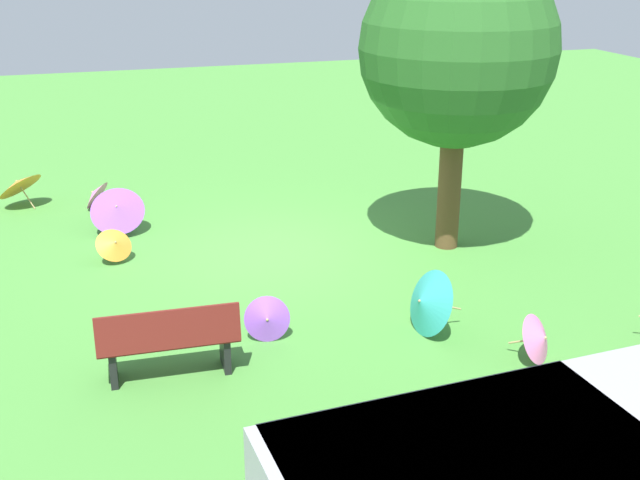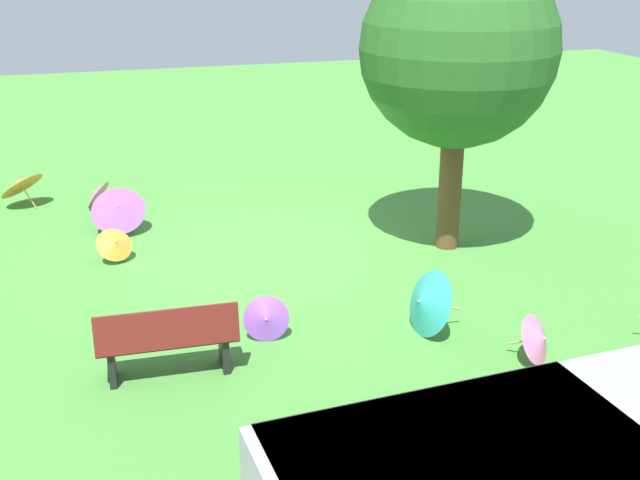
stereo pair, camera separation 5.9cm
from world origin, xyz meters
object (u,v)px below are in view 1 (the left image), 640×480
(shade_tree, at_px, (458,49))
(parasol_teal_0, at_px, (425,302))
(parasol_pink_3, at_px, (95,194))
(park_bench, at_px, (169,341))
(parasol_purple_0, at_px, (267,319))
(parasol_orange_0, at_px, (18,184))
(parasol_purple_1, at_px, (117,209))
(parasol_orange_1, at_px, (115,244))
(parasol_pink_0, at_px, (540,338))

(shade_tree, bearing_deg, parasol_teal_0, 59.13)
(parasol_pink_3, bearing_deg, park_bench, 94.81)
(parasol_purple_0, bearing_deg, parasol_orange_0, -64.14)
(park_bench, bearing_deg, parasol_teal_0, -177.60)
(parasol_orange_0, relative_size, parasol_teal_0, 1.25)
(shade_tree, distance_m, parasol_purple_0, 5.15)
(park_bench, relative_size, parasol_teal_0, 1.77)
(parasol_teal_0, height_order, parasol_purple_1, parasol_teal_0)
(parasol_teal_0, bearing_deg, parasol_orange_1, -45.02)
(parasol_teal_0, bearing_deg, parasol_pink_3, -59.57)
(park_bench, height_order, parasol_orange_0, park_bench)
(parasol_orange_0, xyz_separation_m, parasol_pink_3, (-1.34, 0.51, -0.16))
(parasol_pink_0, bearing_deg, parasol_pink_3, -57.47)
(shade_tree, relative_size, parasol_purple_0, 7.55)
(parasol_orange_0, height_order, parasol_teal_0, parasol_teal_0)
(parasol_pink_0, distance_m, parasol_orange_1, 6.58)
(parasol_orange_0, relative_size, parasol_pink_3, 1.52)
(parasol_pink_0, distance_m, parasol_orange_0, 10.11)
(parasol_pink_3, distance_m, parasol_purple_1, 1.59)
(parasol_orange_1, relative_size, parasol_purple_0, 1.09)
(parasol_orange_0, xyz_separation_m, parasol_purple_1, (-1.66, 2.06, 0.01))
(parasol_purple_1, bearing_deg, parasol_purple_0, 108.64)
(park_bench, distance_m, parasol_purple_1, 5.04)
(parasol_pink_0, relative_size, parasol_orange_1, 1.05)
(parasol_orange_1, distance_m, parasol_pink_3, 2.84)
(parasol_orange_0, distance_m, parasol_pink_3, 1.45)
(park_bench, bearing_deg, parasol_purple_0, -156.69)
(park_bench, distance_m, parasol_orange_1, 3.77)
(parasol_pink_0, height_order, parasol_teal_0, parasol_teal_0)
(parasol_orange_0, relative_size, parasol_orange_1, 1.68)
(parasol_orange_0, xyz_separation_m, parasol_purple_0, (-3.17, 6.55, -0.16))
(park_bench, height_order, parasol_teal_0, park_bench)
(parasol_pink_0, distance_m, parasol_purple_0, 3.32)
(park_bench, distance_m, parasol_pink_3, 6.61)
(parasol_pink_0, xyz_separation_m, parasol_orange_0, (6.14, -8.03, 0.14))
(parasol_pink_3, xyz_separation_m, parasol_purple_1, (-0.31, 1.54, 0.17))
(park_bench, distance_m, parasol_teal_0, 3.24)
(parasol_pink_0, xyz_separation_m, parasol_orange_1, (4.62, -4.68, 0.00))
(parasol_orange_1, distance_m, parasol_teal_0, 5.11)
(park_bench, height_order, parasol_purple_1, park_bench)
(parasol_purple_0, height_order, parasol_purple_1, parasol_purple_1)
(park_bench, relative_size, parasol_orange_1, 2.38)
(parasol_orange_1, bearing_deg, shade_tree, 170.35)
(parasol_purple_0, distance_m, parasol_purple_1, 4.74)
(parasol_orange_0, distance_m, parasol_purple_0, 7.28)
(park_bench, xyz_separation_m, shade_tree, (-4.86, -2.86, 2.71))
(parasol_orange_0, height_order, parasol_purple_1, parasol_purple_1)
(parasol_pink_0, relative_size, parasol_purple_1, 0.71)
(parasol_orange_0, bearing_deg, shade_tree, 147.91)
(shade_tree, height_order, parasol_purple_0, shade_tree)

